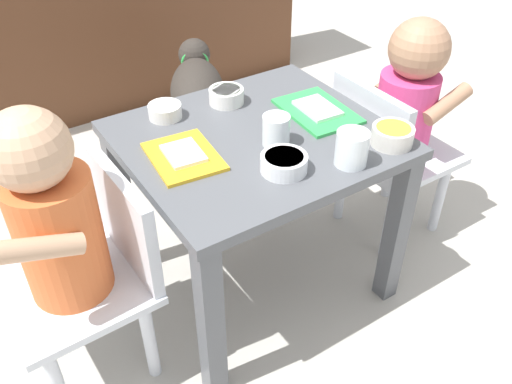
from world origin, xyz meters
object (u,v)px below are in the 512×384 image
(food_tray_left, at_px, (184,156))
(cereal_bowl_right_side, at_px, (392,135))
(dog, at_px, (197,90))
(veggie_bowl_far, at_px, (226,95))
(seated_child_left, at_px, (63,228))
(seated_child_right, at_px, (403,108))
(water_cup_left, at_px, (352,150))
(food_tray_right, at_px, (317,110))
(water_cup_right, at_px, (276,132))
(veggie_bowl_near, at_px, (165,111))
(dining_table, at_px, (256,166))
(cereal_bowl_left_side, at_px, (284,163))

(food_tray_left, xyz_separation_m, cereal_bowl_right_side, (0.40, -0.19, 0.02))
(dog, height_order, veggie_bowl_far, veggie_bowl_far)
(seated_child_left, distance_m, food_tray_left, 0.28)
(food_tray_left, relative_size, veggie_bowl_far, 2.18)
(seated_child_right, relative_size, water_cup_left, 8.67)
(seated_child_right, relative_size, dog, 1.41)
(food_tray_right, distance_m, water_cup_right, 0.17)
(food_tray_left, distance_m, water_cup_left, 0.34)
(seated_child_right, bearing_deg, veggie_bowl_near, 161.16)
(dining_table, relative_size, cereal_bowl_left_side, 6.01)
(veggie_bowl_far, bearing_deg, seated_child_right, -23.05)
(dining_table, relative_size, food_tray_left, 3.13)
(cereal_bowl_right_side, bearing_deg, seated_child_left, 165.99)
(seated_child_left, xyz_separation_m, cereal_bowl_right_side, (0.67, -0.17, 0.07))
(water_cup_right, xyz_separation_m, veggie_bowl_far, (0.01, 0.22, -0.01))
(water_cup_right, bearing_deg, dining_table, 106.62)
(veggie_bowl_far, bearing_deg, cereal_bowl_right_side, -59.91)
(food_tray_right, bearing_deg, dining_table, -178.30)
(dog, bearing_deg, seated_child_right, -69.48)
(veggie_bowl_far, bearing_deg, food_tray_left, -141.26)
(dog, bearing_deg, water_cup_left, -95.97)
(food_tray_right, xyz_separation_m, water_cup_left, (-0.07, -0.20, 0.03))
(dining_table, bearing_deg, seated_child_right, -2.30)
(cereal_bowl_right_side, height_order, veggie_bowl_far, cereal_bowl_right_side)
(food_tray_left, relative_size, food_tray_right, 0.89)
(water_cup_left, bearing_deg, dog, 84.03)
(cereal_bowl_right_side, relative_size, veggie_bowl_near, 1.17)
(dog, distance_m, food_tray_left, 0.79)
(dining_table, xyz_separation_m, food_tray_left, (-0.18, 0.01, 0.09))
(dining_table, bearing_deg, seated_child_left, -177.27)
(veggie_bowl_near, bearing_deg, water_cup_right, -57.38)
(seated_child_left, height_order, water_cup_left, seated_child_left)
(dining_table, relative_size, veggie_bowl_near, 7.41)
(food_tray_left, bearing_deg, cereal_bowl_right_side, -25.85)
(veggie_bowl_near, bearing_deg, seated_child_left, -147.31)
(water_cup_right, distance_m, veggie_bowl_far, 0.22)
(dining_table, height_order, water_cup_right, water_cup_right)
(dog, relative_size, water_cup_right, 6.65)
(dog, distance_m, veggie_bowl_near, 0.63)
(cereal_bowl_right_side, distance_m, cereal_bowl_left_side, 0.26)
(food_tray_left, xyz_separation_m, veggie_bowl_far, (0.20, 0.16, 0.01))
(seated_child_left, relative_size, food_tray_left, 3.66)
(water_cup_right, bearing_deg, cereal_bowl_left_side, -115.61)
(food_tray_right, distance_m, cereal_bowl_right_side, 0.20)
(seated_child_right, bearing_deg, veggie_bowl_far, 156.95)
(veggie_bowl_far, bearing_deg, seated_child_left, -158.50)
(dog, height_order, water_cup_right, water_cup_right)
(water_cup_left, bearing_deg, food_tray_left, 143.80)
(water_cup_right, bearing_deg, food_tray_right, 20.23)
(veggie_bowl_far, bearing_deg, water_cup_right, -91.34)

